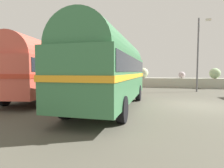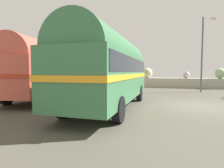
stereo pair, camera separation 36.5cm
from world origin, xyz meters
The scene contains 5 objects.
ground centered at (0.00, 0.00, 0.01)m, with size 32.00×26.00×0.02m.
breakwater centered at (0.08, 11.79, 0.65)m, with size 31.36×1.96×2.29m.
vintage_coach centered at (-4.41, -1.76, 2.05)m, with size 2.50×8.60×3.70m.
second_coach centered at (-9.40, 0.05, 2.05)m, with size 3.88×8.87×3.70m.
lamp_post centered at (1.36, 7.34, 3.70)m, with size 1.14×0.56×6.58m.
Camera 1 is at (-2.05, -10.67, 1.83)m, focal length 29.45 mm.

